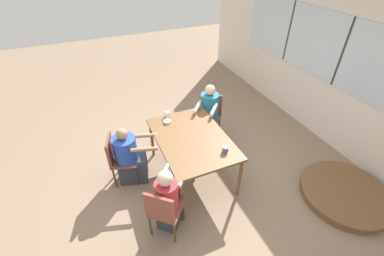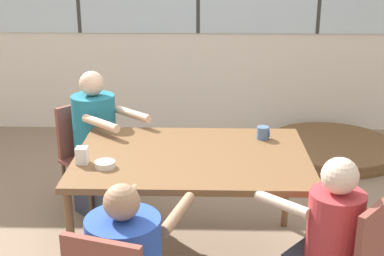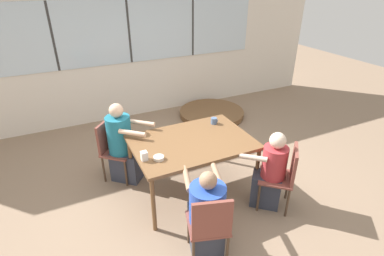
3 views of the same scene
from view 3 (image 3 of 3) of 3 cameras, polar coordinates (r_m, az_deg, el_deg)
The scene contains 13 objects.
ground_plane at distance 4.20m, azimuth 0.00°, elevation -11.59°, with size 16.00×16.00×0.00m, color #8C725B.
wall_back_with_windows at distance 5.98m, azimuth -11.78°, elevation 15.16°, with size 8.40×0.08×2.80m.
dining_table at distance 3.79m, azimuth 0.00°, elevation -3.23°, with size 1.49×1.04×0.77m.
chair_for_woman_green_shirt at distance 4.31m, azimuth -14.95°, elevation -3.22°, with size 0.56×0.56×0.86m.
chair_for_man_blue_shirt at distance 3.80m, azimuth 17.20°, elevation -8.16°, with size 0.56×0.56×0.86m.
chair_for_man_teal_shirt at distance 3.01m, azimuth 3.40°, elevation -17.80°, with size 0.50×0.50×0.86m.
person_woman_green_shirt at distance 4.23m, azimuth -13.00°, elevation -3.52°, with size 0.66×0.64×1.15m.
person_man_blue_shirt at distance 3.81m, azimuth 14.60°, elevation -8.39°, with size 0.59×0.57×1.03m.
person_man_teal_shirt at distance 3.18m, azimuth 2.71°, elevation -16.43°, with size 0.53×0.72×1.02m.
coffee_mug at distance 4.17m, azimuth 4.22°, elevation 1.39°, with size 0.09×0.08×0.09m.
milk_carton_small at distance 3.40m, azimuth -9.09°, elevation -5.28°, with size 0.07×0.07×0.11m.
bowl_white_shallow at distance 3.41m, azimuth -6.36°, elevation -5.68°, with size 0.12×0.12×0.04m.
folded_table_stack at distance 6.20m, azimuth 3.76°, elevation 2.82°, with size 1.31×1.31×0.12m.
Camera 3 is at (-1.40, -2.94, 2.65)m, focal length 28.00 mm.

